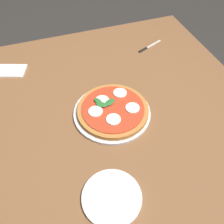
{
  "coord_description": "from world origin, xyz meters",
  "views": [
    {
      "loc": [
        0.24,
        0.66,
        1.51
      ],
      "look_at": [
        0.03,
        0.06,
        0.77
      ],
      "focal_mm": 39.41,
      "sensor_mm": 36.0,
      "label": 1
    }
  ],
  "objects_px": {
    "pizza": "(113,110)",
    "knife": "(147,48)",
    "plate_white": "(112,198)",
    "dining_table": "(113,117)",
    "napkin": "(11,71)",
    "serving_tray": "(112,113)"
  },
  "relations": [
    {
      "from": "pizza",
      "to": "knife",
      "type": "distance_m",
      "value": 0.49
    },
    {
      "from": "plate_white",
      "to": "pizza",
      "type": "bearing_deg",
      "value": -109.7
    },
    {
      "from": "knife",
      "to": "dining_table",
      "type": "bearing_deg",
      "value": 46.32
    },
    {
      "from": "pizza",
      "to": "napkin",
      "type": "bearing_deg",
      "value": -47.79
    },
    {
      "from": "dining_table",
      "to": "napkin",
      "type": "distance_m",
      "value": 0.53
    },
    {
      "from": "pizza",
      "to": "plate_white",
      "type": "relative_size",
      "value": 1.51
    },
    {
      "from": "knife",
      "to": "plate_white",
      "type": "bearing_deg",
      "value": 57.93
    },
    {
      "from": "dining_table",
      "to": "pizza",
      "type": "height_order",
      "value": "pizza"
    },
    {
      "from": "napkin",
      "to": "pizza",
      "type": "bearing_deg",
      "value": 132.21
    },
    {
      "from": "pizza",
      "to": "plate_white",
      "type": "xyz_separation_m",
      "value": [
        0.12,
        0.33,
        -0.02
      ]
    },
    {
      "from": "plate_white",
      "to": "napkin",
      "type": "relative_size",
      "value": 1.43
    },
    {
      "from": "serving_tray",
      "to": "plate_white",
      "type": "bearing_deg",
      "value": 70.83
    },
    {
      "from": "pizza",
      "to": "knife",
      "type": "xyz_separation_m",
      "value": [
        -0.32,
        -0.37,
        -0.02
      ]
    },
    {
      "from": "serving_tray",
      "to": "pizza",
      "type": "relative_size",
      "value": 1.09
    },
    {
      "from": "knife",
      "to": "napkin",
      "type": "bearing_deg",
      "value": -2.98
    },
    {
      "from": "napkin",
      "to": "knife",
      "type": "bearing_deg",
      "value": 177.02
    },
    {
      "from": "pizza",
      "to": "napkin",
      "type": "height_order",
      "value": "pizza"
    },
    {
      "from": "dining_table",
      "to": "knife",
      "type": "height_order",
      "value": "knife"
    },
    {
      "from": "dining_table",
      "to": "pizza",
      "type": "xyz_separation_m",
      "value": [
        0.02,
        0.06,
        0.12
      ]
    },
    {
      "from": "serving_tray",
      "to": "plate_white",
      "type": "height_order",
      "value": "plate_white"
    },
    {
      "from": "dining_table",
      "to": "plate_white",
      "type": "height_order",
      "value": "plate_white"
    },
    {
      "from": "dining_table",
      "to": "napkin",
      "type": "bearing_deg",
      "value": -41.29
    }
  ]
}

